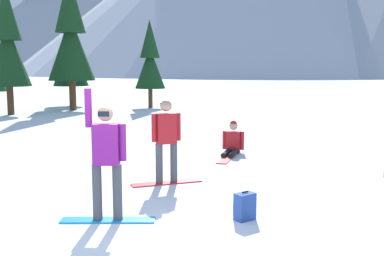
{
  "coord_description": "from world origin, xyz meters",
  "views": [
    {
      "loc": [
        2.46,
        -5.91,
        2.43
      ],
      "look_at": [
        -0.01,
        4.47,
        1.0
      ],
      "focal_mm": 42.41,
      "sensor_mm": 36.0,
      "label": 1
    }
  ],
  "objects_px": {
    "pine_tree_twin": "(71,36)",
    "backpack_blue": "(244,207)",
    "snowboarder_foreground": "(106,159)",
    "snowboarder_background": "(232,143)",
    "snowboarder_midground": "(166,140)",
    "pine_tree_leaning": "(70,56)",
    "pine_tree_slender": "(7,44)",
    "pine_tree_young": "(150,60)"
  },
  "relations": [
    {
      "from": "snowboarder_foreground",
      "to": "backpack_blue",
      "type": "bearing_deg",
      "value": 14.97
    },
    {
      "from": "snowboarder_midground",
      "to": "backpack_blue",
      "type": "height_order",
      "value": "snowboarder_midground"
    },
    {
      "from": "pine_tree_young",
      "to": "snowboarder_background",
      "type": "bearing_deg",
      "value": -62.78
    },
    {
      "from": "snowboarder_foreground",
      "to": "snowboarder_background",
      "type": "distance_m",
      "value": 6.22
    },
    {
      "from": "pine_tree_leaning",
      "to": "snowboarder_background",
      "type": "bearing_deg",
      "value": -48.17
    },
    {
      "from": "pine_tree_twin",
      "to": "pine_tree_slender",
      "type": "relative_size",
      "value": 1.15
    },
    {
      "from": "pine_tree_twin",
      "to": "pine_tree_leaning",
      "type": "bearing_deg",
      "value": 119.5
    },
    {
      "from": "snowboarder_background",
      "to": "backpack_blue",
      "type": "relative_size",
      "value": 3.78
    },
    {
      "from": "snowboarder_background",
      "to": "pine_tree_twin",
      "type": "bearing_deg",
      "value": 134.36
    },
    {
      "from": "pine_tree_leaning",
      "to": "pine_tree_young",
      "type": "distance_m",
      "value": 5.38
    },
    {
      "from": "snowboarder_foreground",
      "to": "pine_tree_leaning",
      "type": "xyz_separation_m",
      "value": [
        -11.3,
        19.93,
        2.1
      ]
    },
    {
      "from": "snowboarder_background",
      "to": "pine_tree_slender",
      "type": "distance_m",
      "value": 15.36
    },
    {
      "from": "snowboarder_foreground",
      "to": "snowboarder_background",
      "type": "relative_size",
      "value": 1.18
    },
    {
      "from": "snowboarder_foreground",
      "to": "pine_tree_twin",
      "type": "distance_m",
      "value": 19.97
    },
    {
      "from": "snowboarder_background",
      "to": "pine_tree_young",
      "type": "height_order",
      "value": "pine_tree_young"
    },
    {
      "from": "snowboarder_background",
      "to": "pine_tree_slender",
      "type": "height_order",
      "value": "pine_tree_slender"
    },
    {
      "from": "snowboarder_foreground",
      "to": "pine_tree_leaning",
      "type": "height_order",
      "value": "pine_tree_leaning"
    },
    {
      "from": "snowboarder_midground",
      "to": "pine_tree_young",
      "type": "bearing_deg",
      "value": 109.66
    },
    {
      "from": "snowboarder_background",
      "to": "pine_tree_slender",
      "type": "relative_size",
      "value": 0.27
    },
    {
      "from": "pine_tree_leaning",
      "to": "pine_tree_slender",
      "type": "relative_size",
      "value": 0.86
    },
    {
      "from": "snowboarder_midground",
      "to": "backpack_blue",
      "type": "bearing_deg",
      "value": -45.71
    },
    {
      "from": "pine_tree_young",
      "to": "pine_tree_leaning",
      "type": "bearing_deg",
      "value": 177.89
    },
    {
      "from": "pine_tree_twin",
      "to": "pine_tree_leaning",
      "type": "relative_size",
      "value": 1.34
    },
    {
      "from": "snowboarder_midground",
      "to": "snowboarder_background",
      "type": "distance_m",
      "value": 3.75
    },
    {
      "from": "pine_tree_twin",
      "to": "pine_tree_leaning",
      "type": "distance_m",
      "value": 3.36
    },
    {
      "from": "pine_tree_leaning",
      "to": "pine_tree_slender",
      "type": "bearing_deg",
      "value": -93.03
    },
    {
      "from": "pine_tree_young",
      "to": "backpack_blue",
      "type": "bearing_deg",
      "value": -67.25
    },
    {
      "from": "snowboarder_midground",
      "to": "pine_tree_twin",
      "type": "height_order",
      "value": "pine_tree_twin"
    },
    {
      "from": "pine_tree_twin",
      "to": "backpack_blue",
      "type": "bearing_deg",
      "value": -54.48
    },
    {
      "from": "pine_tree_twin",
      "to": "pine_tree_slender",
      "type": "xyz_separation_m",
      "value": [
        -1.88,
        -3.09,
        -0.55
      ]
    },
    {
      "from": "backpack_blue",
      "to": "pine_tree_leaning",
      "type": "xyz_separation_m",
      "value": [
        -13.41,
        19.36,
        2.9
      ]
    },
    {
      "from": "backpack_blue",
      "to": "snowboarder_background",
      "type": "bearing_deg",
      "value": 100.43
    },
    {
      "from": "backpack_blue",
      "to": "snowboarder_foreground",
      "type": "bearing_deg",
      "value": -165.03
    },
    {
      "from": "snowboarder_foreground",
      "to": "snowboarder_background",
      "type": "bearing_deg",
      "value": 79.8
    },
    {
      "from": "snowboarder_midground",
      "to": "pine_tree_leaning",
      "type": "height_order",
      "value": "pine_tree_leaning"
    },
    {
      "from": "snowboarder_foreground",
      "to": "pine_tree_slender",
      "type": "height_order",
      "value": "pine_tree_slender"
    },
    {
      "from": "pine_tree_leaning",
      "to": "pine_tree_young",
      "type": "relative_size",
      "value": 1.09
    },
    {
      "from": "snowboarder_background",
      "to": "backpack_blue",
      "type": "height_order",
      "value": "snowboarder_background"
    },
    {
      "from": "snowboarder_background",
      "to": "backpack_blue",
      "type": "xyz_separation_m",
      "value": [
        1.02,
        -5.52,
        -0.1
      ]
    },
    {
      "from": "snowboarder_midground",
      "to": "pine_tree_twin",
      "type": "distance_m",
      "value": 18.03
    },
    {
      "from": "snowboarder_midground",
      "to": "pine_tree_leaning",
      "type": "distance_m",
      "value": 21.03
    },
    {
      "from": "snowboarder_midground",
      "to": "backpack_blue",
      "type": "distance_m",
      "value": 2.78
    }
  ]
}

